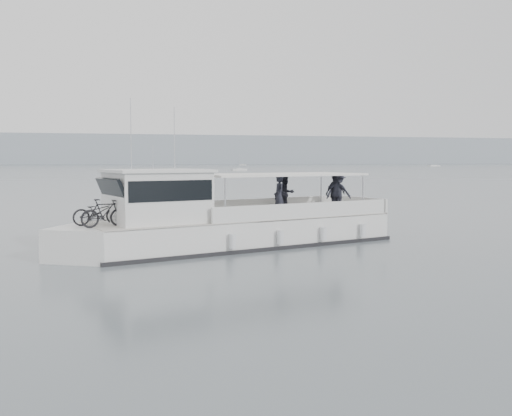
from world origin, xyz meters
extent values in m
plane|color=#51585F|center=(0.00, 0.00, 0.00)|extent=(1400.00, 1400.00, 0.00)
cube|color=#939EA8|center=(0.00, 560.00, 14.00)|extent=(1400.00, 90.00, 28.00)
cube|color=silver|center=(0.91, -2.19, 0.49)|extent=(13.58, 7.13, 1.42)
cube|color=silver|center=(-5.38, -4.08, 0.49)|extent=(3.41, 3.41, 1.42)
cube|color=beige|center=(0.91, -2.19, 1.20)|extent=(13.58, 7.13, 0.07)
cube|color=black|center=(0.91, -2.19, 0.05)|extent=(13.82, 7.32, 0.20)
cube|color=silver|center=(2.31, -0.01, 1.53)|extent=(8.41, 2.62, 0.66)
cube|color=silver|center=(3.28, -3.23, 1.53)|extent=(8.41, 2.62, 0.66)
cube|color=silver|center=(7.14, -0.31, 1.53)|extent=(1.11, 3.38, 0.66)
cube|color=silver|center=(-2.86, -3.32, 2.19)|extent=(4.20, 3.84, 1.97)
cube|color=black|center=(-4.49, -3.81, 2.35)|extent=(1.37, 2.79, 1.27)
cube|color=black|center=(-2.86, -3.32, 2.52)|extent=(4.00, 3.81, 0.77)
cube|color=silver|center=(-2.86, -3.32, 3.23)|extent=(4.47, 4.11, 0.11)
cube|color=white|center=(2.58, -1.68, 3.01)|extent=(8.07, 5.28, 0.09)
cylinder|color=silver|center=(-0.33, -4.16, 2.11)|extent=(0.08, 0.08, 1.80)
cylinder|color=silver|center=(-1.21, -1.22, 2.11)|extent=(0.08, 0.08, 1.80)
cylinder|color=silver|center=(6.37, -2.14, 2.11)|extent=(0.08, 0.08, 1.80)
cylinder|color=silver|center=(5.49, 0.79, 2.11)|extent=(0.08, 0.08, 1.80)
cylinder|color=silver|center=(-3.78, -2.57, 4.65)|extent=(0.04, 0.04, 2.84)
cylinder|color=silver|center=(-2.22, -3.93, 4.43)|extent=(0.04, 0.04, 2.41)
cylinder|color=silver|center=(-0.11, -4.50, 0.55)|extent=(0.33, 0.33, 0.55)
cylinder|color=silver|center=(1.98, -3.87, 0.55)|extent=(0.33, 0.33, 0.55)
cylinder|color=silver|center=(4.08, -3.24, 0.55)|extent=(0.33, 0.33, 0.55)
cylinder|color=silver|center=(6.17, -2.61, 0.55)|extent=(0.33, 0.33, 0.55)
imported|color=black|center=(-5.08, -3.53, 1.70)|extent=(1.98, 1.17, 0.99)
imported|color=black|center=(-4.83, -4.37, 1.72)|extent=(1.80, 0.97, 1.04)
imported|color=#242530|center=(2.24, -2.81, 2.12)|extent=(0.47, 0.69, 1.84)
imported|color=#242530|center=(3.20, -0.70, 2.12)|extent=(1.06, 0.93, 1.84)
imported|color=#242530|center=(5.28, -1.55, 2.12)|extent=(1.16, 0.77, 1.84)
imported|color=#242530|center=(6.02, -0.19, 2.12)|extent=(1.27, 0.84, 1.84)
cube|color=silver|center=(40.21, 172.12, 0.30)|extent=(5.56, 2.35, 0.75)
cube|color=silver|center=(40.21, 172.12, 0.62)|extent=(2.05, 1.72, 0.45)
cylinder|color=silver|center=(40.21, 172.12, 3.56)|extent=(0.08, 0.08, 5.93)
cube|color=silver|center=(184.71, 279.91, 0.30)|extent=(8.07, 3.97, 0.75)
cube|color=silver|center=(184.71, 279.91, 0.62)|extent=(3.08, 2.66, 0.45)
cylinder|color=silver|center=(184.71, 279.91, 4.85)|extent=(0.08, 0.08, 8.51)
cube|color=silver|center=(3.67, 86.61, 0.30)|extent=(5.57, 4.12, 0.75)
cube|color=silver|center=(3.67, 86.61, 0.62)|extent=(2.39, 2.24, 0.45)
cylinder|color=silver|center=(3.67, 86.61, 3.57)|extent=(0.08, 0.08, 5.95)
cube|color=silver|center=(90.53, 382.02, 0.30)|extent=(4.94, 3.30, 0.75)
cube|color=silver|center=(90.53, 382.02, 0.62)|extent=(2.05, 1.88, 0.45)
camera|label=1|loc=(-4.64, -25.64, 3.63)|focal=40.00mm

